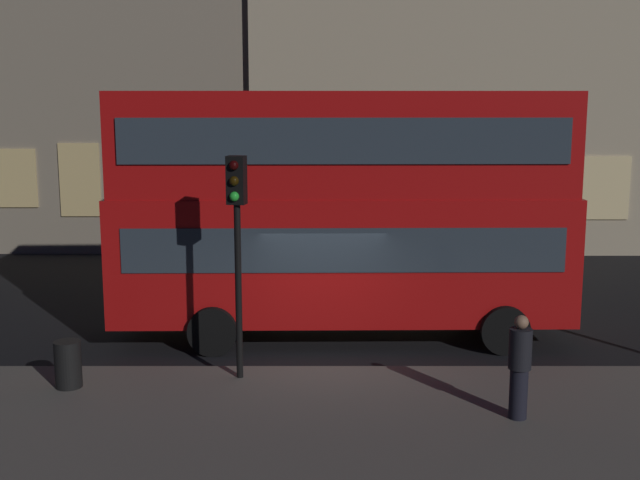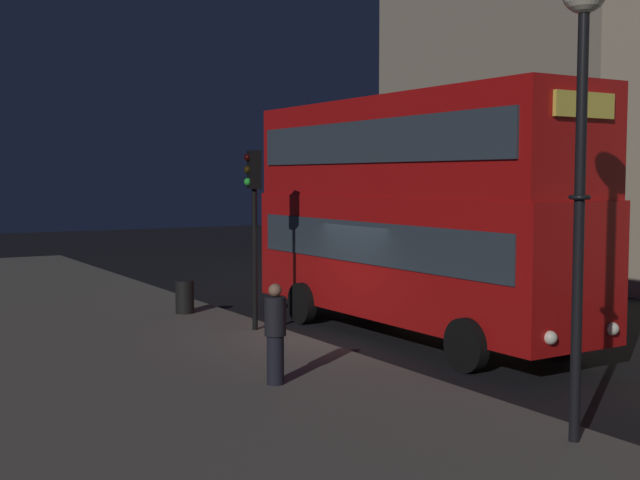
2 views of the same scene
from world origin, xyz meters
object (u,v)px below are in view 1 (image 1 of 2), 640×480
Objects in this scene: double_decker_bus at (342,203)px; litter_bin at (68,364)px; pedestrian at (520,366)px; traffic_light_near_kerb at (237,220)px.

double_decker_bus is 11.75× the size of litter_bin.
pedestrian reaches higher than litter_bin.
traffic_light_near_kerb is at bearing -124.10° from double_decker_bus.
double_decker_bus reaches higher than traffic_light_near_kerb.
traffic_light_near_kerb reaches higher than pedestrian.
pedestrian is (4.61, -1.90, -2.03)m from traffic_light_near_kerb.
double_decker_bus is 3.51m from traffic_light_near_kerb.
pedestrian is (2.68, -4.83, -1.96)m from double_decker_bus.
double_decker_bus reaches higher than litter_bin.
double_decker_bus is at bearing 129.48° from pedestrian.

